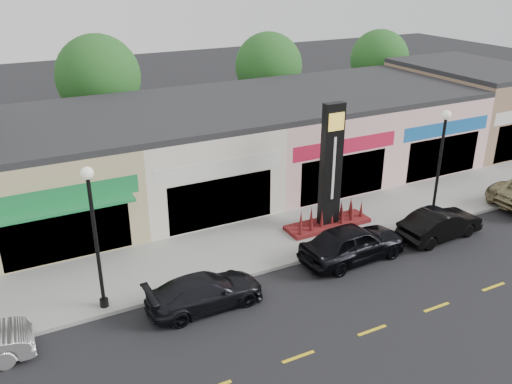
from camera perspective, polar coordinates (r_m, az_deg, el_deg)
ground at (r=21.80m, az=7.16°, el=-9.98°), size 120.00×120.00×0.00m
sidewalk at (r=24.93m, az=1.60°, el=-5.01°), size 52.00×4.30×0.15m
curb at (r=23.24m, az=4.27°, el=-7.34°), size 52.00×0.20×0.15m
shop_beige at (r=28.07m, az=-21.14°, el=1.88°), size 7.00×10.85×4.80m
shop_cream at (r=29.45m, az=-7.62°, el=4.26°), size 7.00×10.01×4.80m
shop_pink_w at (r=32.31m, az=4.17°, el=6.12°), size 7.00×10.01×4.80m
shop_pink_e at (r=36.32m, az=13.76°, el=7.45°), size 7.00×10.01×4.80m
shop_tan at (r=41.07m, az=21.36°, el=8.68°), size 7.00×10.01×5.30m
tree_rear_west at (r=35.63m, az=-16.27°, el=11.57°), size 5.20×5.20×7.83m
tree_rear_mid at (r=39.72m, az=1.33°, el=13.10°), size 4.80×4.80×7.29m
tree_rear_east at (r=45.32m, az=12.84°, el=13.48°), size 4.60×4.60×6.94m
lamp_west_near at (r=19.47m, az=-16.69°, el=-3.37°), size 0.44×0.44×5.47m
lamp_east_near at (r=26.82m, az=18.87°, el=3.71°), size 0.44×0.44×5.47m
pylon_sign at (r=25.33m, az=7.79°, el=0.74°), size 4.20×1.30×6.00m
car_dark_sedan at (r=20.34m, az=-5.38°, el=-10.40°), size 1.86×4.45×1.28m
car_black_sedan at (r=23.46m, az=10.15°, el=-5.28°), size 2.14×4.87×1.63m
car_black_conv at (r=26.34m, az=18.82°, el=-3.21°), size 1.73×4.31×1.39m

